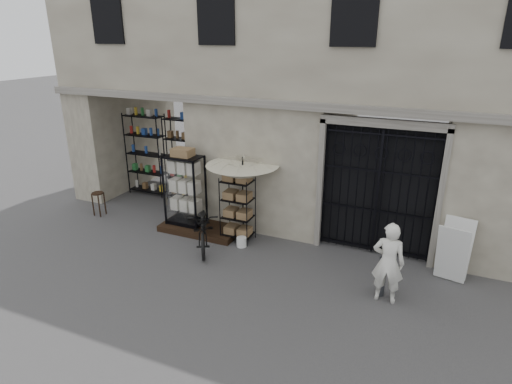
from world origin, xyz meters
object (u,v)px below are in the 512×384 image
at_px(display_cabinet, 185,194).
at_px(wooden_stool, 99,203).
at_px(market_umbrella, 243,168).
at_px(steel_bollard, 382,276).
at_px(white_bucket, 242,242).
at_px(easel_sign, 454,251).
at_px(wire_rack, 238,210).
at_px(shopkeeper, 384,299).
at_px(bicycle, 205,246).

bearing_deg(display_cabinet, wooden_stool, -168.92).
xyz_separation_m(market_umbrella, steel_bollard, (3.46, -1.22, -1.35)).
distance_m(white_bucket, easel_sign, 4.54).
height_order(display_cabinet, wire_rack, display_cabinet).
height_order(market_umbrella, easel_sign, market_umbrella).
xyz_separation_m(white_bucket, shopkeeper, (3.37, -0.87, -0.11)).
distance_m(market_umbrella, white_bucket, 1.72).
relative_size(white_bucket, wooden_stool, 0.36).
height_order(display_cabinet, white_bucket, display_cabinet).
bearing_deg(market_umbrella, white_bucket, -69.34).
distance_m(wire_rack, bicycle, 1.16).
relative_size(display_cabinet, steel_bollard, 2.36).
bearing_deg(wire_rack, easel_sign, -0.75).
bearing_deg(steel_bollard, white_bucket, 167.39).
relative_size(bicycle, easel_sign, 1.53).
bearing_deg(steel_bollard, wooden_stool, 173.62).
xyz_separation_m(white_bucket, easel_sign, (4.49, 0.41, 0.52)).
xyz_separation_m(market_umbrella, bicycle, (-0.61, -0.84, -1.75)).
xyz_separation_m(bicycle, shopkeeper, (4.16, -0.51, 0.00)).
bearing_deg(white_bucket, steel_bollard, -12.61).
height_order(wire_rack, white_bucket, wire_rack).
xyz_separation_m(white_bucket, steel_bollard, (3.28, -0.73, 0.29)).
relative_size(bicycle, shopkeeper, 1.19).
bearing_deg(wire_rack, white_bucket, -54.11).
relative_size(white_bucket, shopkeeper, 0.15).
height_order(white_bucket, bicycle, bicycle).
distance_m(wooden_stool, easel_sign, 8.87).
relative_size(market_umbrella, shopkeeper, 1.54).
height_order(wire_rack, market_umbrella, market_umbrella).
relative_size(shopkeeper, easel_sign, 1.28).
bearing_deg(shopkeeper, white_bucket, -14.74).
height_order(display_cabinet, market_umbrella, market_umbrella).
relative_size(steel_bollard, shopkeeper, 0.51).
relative_size(wire_rack, wooden_stool, 2.45).
distance_m(wire_rack, wooden_stool, 4.17).
height_order(bicycle, easel_sign, easel_sign).
distance_m(bicycle, easel_sign, 5.37).
distance_m(market_umbrella, shopkeeper, 4.19).
height_order(white_bucket, shopkeeper, white_bucket).
bearing_deg(steel_bollard, easel_sign, 43.33).
distance_m(steel_bollard, easel_sign, 1.68).
bearing_deg(wooden_stool, wire_rack, 2.40).
bearing_deg(bicycle, steel_bollard, -34.88).
bearing_deg(easel_sign, shopkeeper, -119.91).
xyz_separation_m(bicycle, wooden_stool, (-3.58, 0.48, 0.34)).
distance_m(wire_rack, easel_sign, 4.72).
bearing_deg(shopkeeper, easel_sign, -131.47).
xyz_separation_m(wooden_stool, shopkeeper, (7.74, -0.99, -0.34)).
distance_m(white_bucket, shopkeeper, 3.48).
bearing_deg(bicycle, wire_rack, 19.68).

